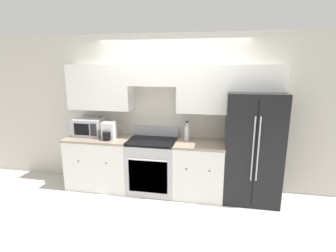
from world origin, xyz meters
TOP-DOWN VIEW (x-y plane):
  - ground_plane at (0.00, 0.00)m, footprint 12.00×12.00m
  - wall_back at (0.01, 0.59)m, footprint 8.00×0.39m
  - lower_cabinets_left at (-1.20, 0.31)m, footprint 1.10×0.64m
  - lower_cabinets_right at (0.52, 0.31)m, footprint 0.80×0.64m
  - oven_range at (-0.26, 0.31)m, footprint 0.79×0.65m
  - refrigerator at (1.32, 0.37)m, footprint 0.83×0.78m
  - microwave at (-1.42, 0.40)m, footprint 0.49×0.39m
  - bottle at (0.29, 0.42)m, footprint 0.08×0.08m
  - coffee_maker at (-0.99, 0.25)m, footprint 0.21×0.27m

SIDE VIEW (x-z plane):
  - ground_plane at x=0.00m, z-range 0.00..0.00m
  - lower_cabinets_left at x=-1.20m, z-range 0.00..0.89m
  - lower_cabinets_right at x=0.52m, z-range 0.00..0.89m
  - oven_range at x=-0.26m, z-range -0.07..0.98m
  - refrigerator at x=1.32m, z-range 0.00..1.71m
  - bottle at x=0.29m, z-range 0.86..1.18m
  - coffee_maker at x=-0.99m, z-range 0.88..1.16m
  - microwave at x=-1.42m, z-range 0.89..1.19m
  - wall_back at x=0.01m, z-range 0.17..2.77m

